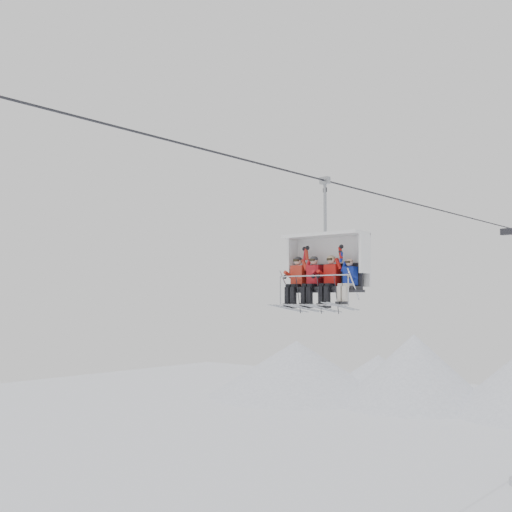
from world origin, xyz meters
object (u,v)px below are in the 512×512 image
Objects in this scene: skier_center_left at (313,279)px; skier_far_right at (348,280)px; skier_far_left at (297,279)px; skier_center_right at (330,279)px; chairlift_carrier at (328,263)px.

skier_far_right is (1.28, -0.02, -0.06)m from skier_center_left.
skier_far_left is 1.02× the size of skier_center_right.
skier_center_left is 1.02× the size of skier_far_right.
chairlift_carrier reaches higher than skier_far_right.
skier_center_left is 1.28m from skier_far_right.
skier_center_right reaches higher than skier_far_right.
chairlift_carrier is at bearing 132.02° from skier_center_right.
skier_far_left is 0.61m from skier_center_left.
skier_far_left is at bearing 179.89° from skier_center_right.
skier_far_left is at bearing 179.46° from skier_far_right.
skier_center_right is (0.28, -0.31, -0.51)m from chairlift_carrier.
skier_far_right is (0.64, -0.02, -0.06)m from skier_center_right.
skier_center_left reaches higher than skier_far_right.
skier_center_left is at bearing 179.29° from skier_far_right.
skier_center_right is at bearing -0.03° from skier_center_left.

